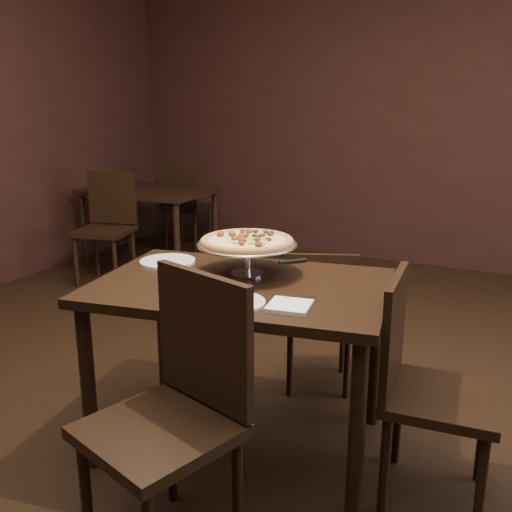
% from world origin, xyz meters
% --- Properties ---
extents(room, '(6.04, 7.04, 2.84)m').
position_xyz_m(room, '(0.06, 0.03, 1.40)').
color(room, black).
rests_on(room, ground).
extents(dining_table, '(1.39, 1.04, 0.79)m').
position_xyz_m(dining_table, '(0.04, -0.03, 0.69)').
color(dining_table, black).
rests_on(dining_table, ground).
extents(background_table, '(1.20, 0.80, 0.75)m').
position_xyz_m(background_table, '(-2.20, 2.33, 0.65)').
color(background_table, black).
rests_on(background_table, ground).
extents(pizza_stand, '(0.46, 0.46, 0.19)m').
position_xyz_m(pizza_stand, '(0.01, 0.10, 0.95)').
color(pizza_stand, '#B2B3BA').
rests_on(pizza_stand, dining_table).
extents(parmesan_shaker, '(0.06, 0.06, 0.11)m').
position_xyz_m(parmesan_shaker, '(-0.11, -0.26, 0.84)').
color(parmesan_shaker, '#F8ECC1').
rests_on(parmesan_shaker, dining_table).
extents(pepper_flake_shaker, '(0.06, 0.06, 0.10)m').
position_xyz_m(pepper_flake_shaker, '(-0.08, -0.24, 0.84)').
color(pepper_flake_shaker, maroon).
rests_on(pepper_flake_shaker, dining_table).
extents(packet_caddy, '(0.10, 0.10, 0.07)m').
position_xyz_m(packet_caddy, '(-0.15, -0.18, 0.83)').
color(packet_caddy, black).
rests_on(packet_caddy, dining_table).
extents(napkin_stack, '(0.18, 0.18, 0.02)m').
position_xyz_m(napkin_stack, '(0.36, -0.23, 0.80)').
color(napkin_stack, white).
rests_on(napkin_stack, dining_table).
extents(plate_left, '(0.27, 0.27, 0.01)m').
position_xyz_m(plate_left, '(-0.43, 0.10, 0.80)').
color(plate_left, white).
rests_on(plate_left, dining_table).
extents(plate_near, '(0.25, 0.25, 0.01)m').
position_xyz_m(plate_near, '(0.14, -0.28, 0.80)').
color(plate_near, white).
rests_on(plate_near, dining_table).
extents(serving_spatula, '(0.16, 0.16, 0.02)m').
position_xyz_m(serving_spatula, '(0.32, -0.11, 0.94)').
color(serving_spatula, '#B2B3BA').
rests_on(serving_spatula, pizza_stand).
extents(chair_far, '(0.49, 0.49, 0.81)m').
position_xyz_m(chair_far, '(0.18, 0.62, 0.44)').
color(chair_far, black).
rests_on(chair_far, ground).
extents(chair_near, '(0.58, 0.58, 1.00)m').
position_xyz_m(chair_near, '(0.12, -0.67, 0.54)').
color(chair_near, black).
rests_on(chair_near, ground).
extents(chair_side, '(0.46, 0.46, 0.92)m').
position_xyz_m(chair_side, '(0.84, -0.02, 0.50)').
color(chair_side, black).
rests_on(chair_side, ground).
extents(bg_chair_far, '(0.48, 0.48, 0.95)m').
position_xyz_m(bg_chair_far, '(-2.21, 2.96, 0.52)').
color(bg_chair_far, black).
rests_on(bg_chair_far, ground).
extents(bg_chair_near, '(0.55, 0.55, 0.97)m').
position_xyz_m(bg_chair_near, '(-2.23, 1.73, 0.53)').
color(bg_chair_near, black).
rests_on(bg_chair_near, ground).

